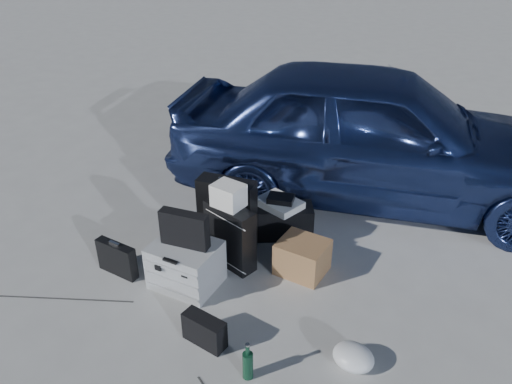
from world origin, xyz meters
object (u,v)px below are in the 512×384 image
at_px(duffel_bag, 279,221).
at_px(green_bottle, 248,361).
at_px(cardboard_box, 302,257).
at_px(suitcase_right, 230,236).
at_px(briefcase, 117,259).
at_px(pelican_case, 186,265).
at_px(car, 374,133).
at_px(suitcase_left, 227,213).

relative_size(duffel_bag, green_bottle, 2.19).
relative_size(duffel_bag, cardboard_box, 1.58).
distance_m(suitcase_right, cardboard_box, 0.71).
bearing_deg(briefcase, green_bottle, -13.13).
xyz_separation_m(pelican_case, suitcase_right, (0.25, 0.43, 0.11)).
bearing_deg(suitcase_right, pelican_case, -97.09).
distance_m(car, pelican_case, 2.67).
bearing_deg(pelican_case, duffel_bag, 69.23).
bearing_deg(suitcase_left, green_bottle, -61.65).
height_order(pelican_case, suitcase_left, suitcase_left).
relative_size(car, duffel_bag, 6.69).
bearing_deg(cardboard_box, suitcase_left, 170.19).
relative_size(car, suitcase_left, 6.24).
bearing_deg(car, briefcase, 134.79).
bearing_deg(car, pelican_case, 145.04).
height_order(duffel_bag, cardboard_box, duffel_bag).
relative_size(pelican_case, suitcase_right, 0.91).
height_order(car, duffel_bag, car).
bearing_deg(green_bottle, pelican_case, 139.97).
bearing_deg(cardboard_box, suitcase_right, -169.40).
bearing_deg(pelican_case, briefcase, -165.45).
distance_m(pelican_case, suitcase_right, 0.51).
xyz_separation_m(pelican_case, briefcase, (-0.67, -0.11, -0.04)).
height_order(car, cardboard_box, car).
distance_m(suitcase_left, duffel_bag, 0.59).
distance_m(suitcase_right, duffel_bag, 0.70).
xyz_separation_m(duffel_bag, cardboard_box, (0.41, -0.50, -0.01)).
relative_size(car, pelican_case, 8.03).
relative_size(suitcase_left, duffel_bag, 1.07).
bearing_deg(green_bottle, briefcase, 157.27).
relative_size(briefcase, suitcase_right, 0.67).
bearing_deg(suitcase_left, suitcase_right, -61.49).
distance_m(car, suitcase_right, 2.17).
distance_m(briefcase, green_bottle, 1.73).
height_order(pelican_case, suitcase_right, suitcase_right).
height_order(suitcase_left, suitcase_right, suitcase_left).
xyz_separation_m(car, suitcase_right, (-0.97, -1.88, -0.47)).
height_order(suitcase_right, duffel_bag, suitcase_right).
relative_size(pelican_case, green_bottle, 1.83).
xyz_separation_m(briefcase, cardboard_box, (1.60, 0.66, -0.00)).
bearing_deg(duffel_bag, pelican_case, -139.83).
relative_size(suitcase_left, cardboard_box, 1.70).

